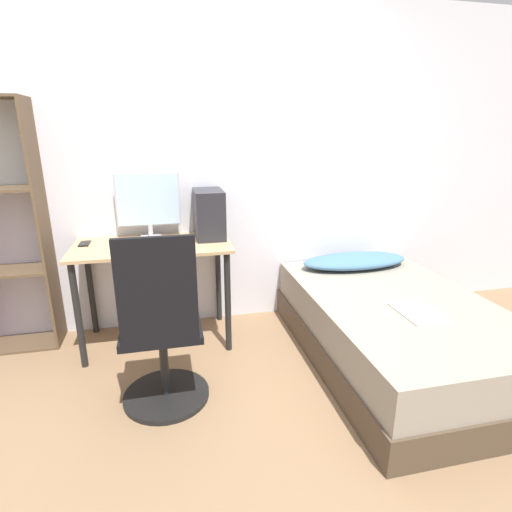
% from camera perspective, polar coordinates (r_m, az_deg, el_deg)
% --- Properties ---
extents(ground_plane, '(14.00, 14.00, 0.00)m').
position_cam_1_polar(ground_plane, '(2.38, -2.80, -22.54)').
color(ground_plane, '#846647').
extents(wall_back, '(8.00, 0.05, 2.50)m').
position_cam_1_polar(wall_back, '(3.17, -7.52, 12.22)').
color(wall_back, silver).
rests_on(wall_back, ground_plane).
extents(desk, '(1.09, 0.60, 0.76)m').
position_cam_1_polar(desk, '(2.96, -14.44, -0.55)').
color(desk, tan).
rests_on(desk, ground_plane).
extents(office_chair, '(0.51, 0.51, 1.05)m').
position_cam_1_polar(office_chair, '(2.33, -13.26, -11.80)').
color(office_chair, black).
rests_on(office_chair, ground_plane).
extents(bed, '(1.17, 1.85, 0.45)m').
position_cam_1_polar(bed, '(2.95, 19.31, -9.84)').
color(bed, '#4C3D2D').
rests_on(bed, ground_plane).
extents(pillow, '(0.89, 0.36, 0.11)m').
position_cam_1_polar(pillow, '(3.38, 13.95, -0.66)').
color(pillow, teal).
rests_on(pillow, bed).
extents(magazine, '(0.24, 0.32, 0.01)m').
position_cam_1_polar(magazine, '(2.68, 22.23, -7.46)').
color(magazine, silver).
rests_on(magazine, bed).
extents(monitor, '(0.46, 0.15, 0.48)m').
position_cam_1_polar(monitor, '(3.07, -15.14, 7.45)').
color(monitor, '#B7B7BC').
rests_on(monitor, desk).
extents(keyboard, '(0.39, 0.13, 0.02)m').
position_cam_1_polar(keyboard, '(2.80, -14.42, 1.25)').
color(keyboard, black).
rests_on(keyboard, desk).
extents(pc_tower, '(0.21, 0.35, 0.35)m').
position_cam_1_polar(pc_tower, '(3.00, -6.74, 6.00)').
color(pc_tower, '#232328').
rests_on(pc_tower, desk).
extents(mouse, '(0.06, 0.09, 0.02)m').
position_cam_1_polar(mouse, '(2.81, -9.40, 1.58)').
color(mouse, black).
rests_on(mouse, desk).
extents(phone, '(0.07, 0.14, 0.01)m').
position_cam_1_polar(phone, '(3.07, -23.28, 1.64)').
color(phone, black).
rests_on(phone, desk).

